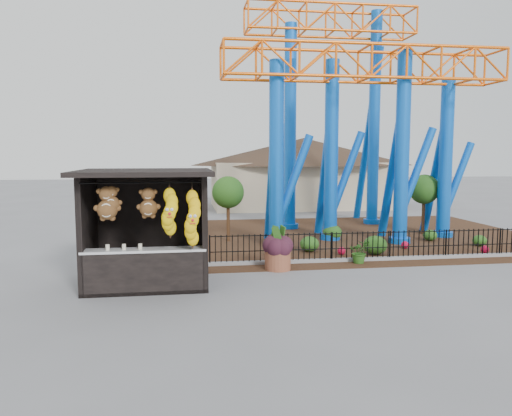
{
  "coord_description": "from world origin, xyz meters",
  "views": [
    {
      "loc": [
        -2.01,
        -12.56,
        3.55
      ],
      "look_at": [
        0.06,
        1.5,
        2.0
      ],
      "focal_mm": 35.0,
      "sensor_mm": 36.0,
      "label": 1
    }
  ],
  "objects": [
    {
      "name": "pavilion",
      "position": [
        6.0,
        20.0,
        3.07
      ],
      "size": [
        15.0,
        15.0,
        4.8
      ],
      "color": "#BFAD8C",
      "rests_on": "ground"
    },
    {
      "name": "terracotta_planter",
      "position": [
        0.84,
        2.23,
        0.31
      ],
      "size": [
        1.03,
        1.03,
        0.63
      ],
      "primitive_type": "cylinder",
      "rotation": [
        0.0,
        0.0,
        -0.37
      ],
      "color": "brown",
      "rests_on": "ground"
    },
    {
      "name": "landscaping",
      "position": [
        4.82,
        5.24,
        0.3
      ],
      "size": [
        8.7,
        4.07,
        0.66
      ],
      "color": "#234D16",
      "rests_on": "mulch_bed"
    },
    {
      "name": "curb",
      "position": [
        4.0,
        3.0,
        0.06
      ],
      "size": [
        18.0,
        0.18,
        0.12
      ],
      "primitive_type": "cube",
      "color": "gray",
      "rests_on": "ground"
    },
    {
      "name": "ground",
      "position": [
        0.0,
        0.0,
        0.0
      ],
      "size": [
        120.0,
        120.0,
        0.0
      ],
      "primitive_type": "plane",
      "color": "slate",
      "rests_on": "ground"
    },
    {
      "name": "roller_coaster",
      "position": [
        5.12,
        8.23,
        6.44
      ],
      "size": [
        11.0,
        6.37,
        10.82
      ],
      "color": "blue",
      "rests_on": "ground"
    },
    {
      "name": "mulch_bed",
      "position": [
        4.0,
        8.0,
        0.01
      ],
      "size": [
        18.0,
        12.0,
        0.02
      ],
      "primitive_type": "cube",
      "color": "#331E11",
      "rests_on": "ground"
    },
    {
      "name": "picket_fence",
      "position": [
        4.9,
        3.0,
        0.5
      ],
      "size": [
        12.2,
        0.06,
        1.0
      ],
      "primitive_type": null,
      "color": "black",
      "rests_on": "ground"
    },
    {
      "name": "planter_foliage",
      "position": [
        0.84,
        2.23,
        0.95
      ],
      "size": [
        0.7,
        0.7,
        0.64
      ],
      "primitive_type": "ellipsoid",
      "color": "#31131F",
      "rests_on": "terracotta_planter"
    },
    {
      "name": "potted_plant",
      "position": [
        3.65,
        2.7,
        0.38
      ],
      "size": [
        0.84,
        0.78,
        0.77
      ],
      "primitive_type": "imported",
      "rotation": [
        0.0,
        0.0,
        -0.29
      ],
      "color": "#1B4D16",
      "rests_on": "ground"
    },
    {
      "name": "prize_booth",
      "position": [
        -2.98,
        0.9,
        1.53
      ],
      "size": [
        3.5,
        3.4,
        3.12
      ],
      "color": "black",
      "rests_on": "ground"
    }
  ]
}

